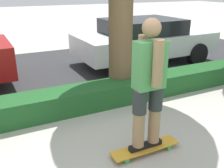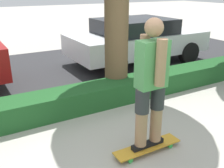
{
  "view_description": "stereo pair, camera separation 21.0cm",
  "coord_description": "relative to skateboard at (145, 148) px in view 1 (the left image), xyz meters",
  "views": [
    {
      "loc": [
        -1.59,
        -2.82,
        2.26
      ],
      "look_at": [
        0.1,
        0.6,
        0.83
      ],
      "focal_mm": 42.0,
      "sensor_mm": 36.0,
      "label": 1
    },
    {
      "loc": [
        -1.78,
        -2.72,
        2.26
      ],
      "look_at": [
        0.1,
        0.6,
        0.83
      ],
      "focal_mm": 42.0,
      "sensor_mm": 36.0,
      "label": 2
    }
  ],
  "objects": [
    {
      "name": "ground_plane",
      "position": [
        -0.25,
        0.17,
        -0.08
      ],
      "size": [
        60.0,
        60.0,
        0.0
      ],
      "primitive_type": "plane",
      "color": "#ADA89E"
    },
    {
      "name": "street_asphalt",
      "position": [
        -0.25,
        4.37,
        -0.07
      ],
      "size": [
        16.15,
        5.0,
        0.01
      ],
      "color": "#2D2D30",
      "rests_on": "ground_plane"
    },
    {
      "name": "hedge_row",
      "position": [
        -0.25,
        1.77,
        0.14
      ],
      "size": [
        16.15,
        0.6,
        0.44
      ],
      "color": "#1E5123",
      "rests_on": "ground_plane"
    },
    {
      "name": "skateboard",
      "position": [
        0.0,
        0.0,
        0.0
      ],
      "size": [
        1.04,
        0.24,
        0.09
      ],
      "color": "gold",
      "rests_on": "ground_plane"
    },
    {
      "name": "skater_person",
      "position": [
        -0.0,
        0.0,
        0.99
      ],
      "size": [
        0.52,
        0.47,
        1.81
      ],
      "color": "black",
      "rests_on": "skateboard"
    },
    {
      "name": "parked_car_middle",
      "position": [
        2.57,
        4.04,
        0.65
      ],
      "size": [
        4.26,
        2.03,
        1.34
      ],
      "rotation": [
        0.0,
        0.0,
        0.02
      ],
      "color": "silver",
      "rests_on": "ground_plane"
    }
  ]
}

